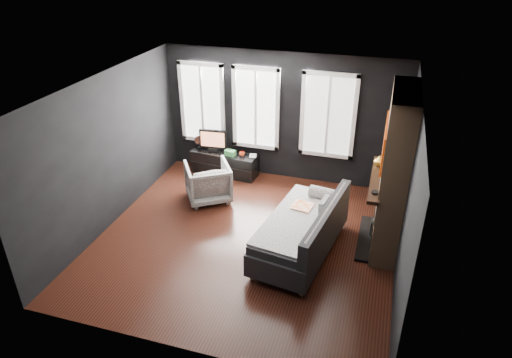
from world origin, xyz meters
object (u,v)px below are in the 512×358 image
(armchair, at_px, (208,180))
(mug, at_px, (242,153))
(media_console, at_px, (225,163))
(book, at_px, (249,152))
(mantel_vase, at_px, (380,161))
(sofa, at_px, (301,227))
(monitor, at_px, (213,139))

(armchair, distance_m, mug, 1.15)
(media_console, height_order, book, book)
(mantel_vase, bearing_deg, sofa, -134.29)
(sofa, distance_m, media_console, 3.17)
(monitor, distance_m, mantel_vase, 3.76)
(monitor, bearing_deg, mug, -11.41)
(monitor, height_order, book, monitor)
(mug, bearing_deg, armchair, -107.69)
(monitor, bearing_deg, mantel_vase, -23.85)
(sofa, height_order, mantel_vase, mantel_vase)
(monitor, xyz_separation_m, book, (0.84, -0.05, -0.17))
(mug, distance_m, mantel_vase, 3.15)
(mug, bearing_deg, monitor, 173.24)
(armchair, height_order, book, armchair)
(armchair, height_order, media_console, armchair)
(book, bearing_deg, media_console, 178.86)
(book, bearing_deg, sofa, -55.01)
(armchair, xyz_separation_m, mantel_vase, (3.18, -0.06, 0.90))
(media_console, relative_size, monitor, 2.39)
(sofa, height_order, mug, sofa)
(media_console, bearing_deg, armchair, -81.22)
(mug, bearing_deg, sofa, -52.01)
(book, height_order, mantel_vase, mantel_vase)
(mantel_vase, bearing_deg, mug, 158.03)
(mantel_vase, bearing_deg, monitor, 160.81)
(monitor, bearing_deg, armchair, -78.62)
(media_console, height_order, mug, mug)
(media_console, distance_m, mantel_vase, 3.62)
(book, distance_m, mantel_vase, 3.01)
(sofa, relative_size, book, 10.90)
(mug, distance_m, book, 0.17)
(mug, height_order, mantel_vase, mantel_vase)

